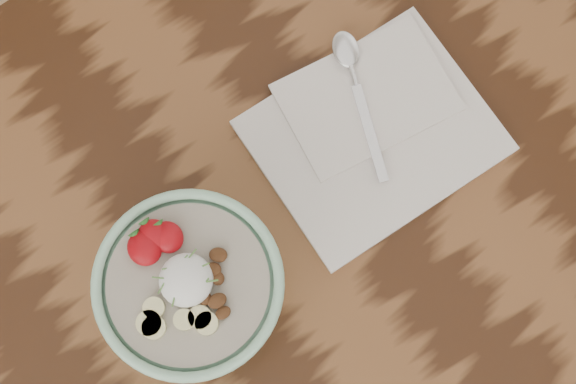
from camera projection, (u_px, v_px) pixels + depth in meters
The scene contains 4 objects.
table at pixel (219, 292), 103.07cm from camera, with size 160.00×90.00×75.00cm.
breakfast_bowl at pixel (192, 287), 87.10cm from camera, with size 20.20×20.20×13.54cm.
napkin at pixel (372, 128), 97.45cm from camera, with size 28.46×24.24×1.69cm.
spoon at pixel (352, 70), 97.58cm from camera, with size 9.33×19.10×1.03cm.
Camera 1 is at (1.41, -13.16, 169.12)cm, focal length 50.00 mm.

